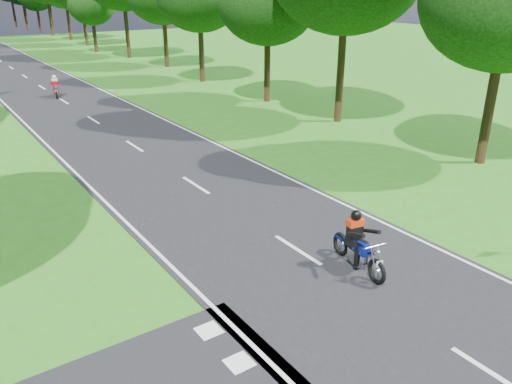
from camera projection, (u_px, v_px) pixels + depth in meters
ground at (348, 283)px, 12.42m from camera, size 160.00×160.00×0.00m
main_road at (0, 60)px, 50.55m from camera, size 7.00×140.00×0.02m
road_markings at (1, 63)px, 49.04m from camera, size 7.40×140.00×0.01m
rider_near_blue at (359, 241)px, 12.74m from camera, size 0.94×1.97×1.57m
rider_far_red at (55, 86)px, 33.29m from camera, size 0.94×1.81×1.43m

